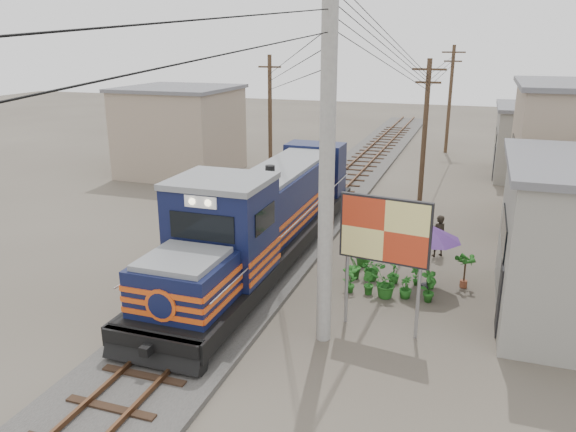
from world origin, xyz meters
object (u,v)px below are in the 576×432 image
at_px(market_umbrella, 431,233).
at_px(vendor, 438,236).
at_px(billboard, 384,234).
at_px(locomotive, 265,218).

distance_m(market_umbrella, vendor, 3.19).
xyz_separation_m(billboard, vendor, (1.06, 6.33, -2.06)).
height_order(locomotive, billboard, locomotive).
bearing_deg(billboard, vendor, 88.53).
xyz_separation_m(locomotive, vendor, (5.94, 2.64, -0.87)).
bearing_deg(vendor, locomotive, -14.57).
xyz_separation_m(market_umbrella, vendor, (0.07, 3.00, -1.09)).
bearing_deg(vendor, billboard, 41.89).
bearing_deg(locomotive, billboard, -37.14).
relative_size(locomotive, vendor, 9.54).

